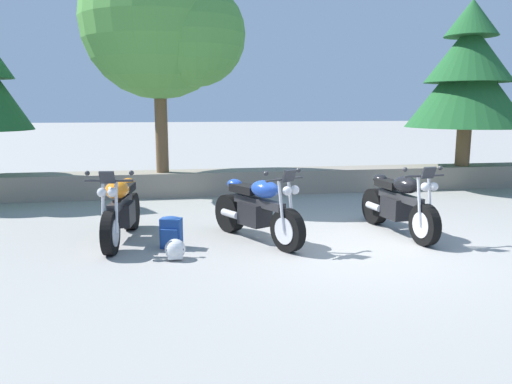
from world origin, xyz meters
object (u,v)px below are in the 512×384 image
rider_backpack (171,232)px  rider_helmet (175,250)px  motorcycle_black_far_right (399,204)px  motorcycle_orange_near_left (121,210)px  leafy_tree_mid_left (166,24)px  motorcycle_blue_centre (258,210)px  pine_tree_mid_right (468,74)px

rider_backpack → rider_helmet: rider_backpack is taller
motorcycle_black_far_right → rider_helmet: bearing=-167.9°
motorcycle_orange_near_left → leafy_tree_mid_left: (0.74, 3.72, 3.30)m
motorcycle_blue_centre → leafy_tree_mid_left: 5.40m
motorcycle_black_far_right → rider_helmet: motorcycle_black_far_right is taller
motorcycle_black_far_right → rider_backpack: 3.63m
motorcycle_black_far_right → motorcycle_orange_near_left: bearing=176.1°
motorcycle_orange_near_left → motorcycle_black_far_right: bearing=-3.9°
pine_tree_mid_right → leafy_tree_mid_left: bearing=-179.4°
motorcycle_orange_near_left → leafy_tree_mid_left: 5.03m
rider_backpack → rider_helmet: (0.05, -0.57, -0.11)m
rider_helmet → leafy_tree_mid_left: bearing=90.7°
motorcycle_orange_near_left → rider_helmet: size_ratio=7.37×
rider_helmet → motorcycle_blue_centre: bearing=29.9°
motorcycle_blue_centre → motorcycle_black_far_right: bearing=1.2°
motorcycle_orange_near_left → leafy_tree_mid_left: leafy_tree_mid_left is taller
motorcycle_blue_centre → rider_helmet: (-1.25, -0.72, -0.35)m
rider_backpack → rider_helmet: bearing=-85.2°
motorcycle_orange_near_left → motorcycle_black_far_right: 4.37m
pine_tree_mid_right → motorcycle_blue_centre: bearing=-145.3°
motorcycle_blue_centre → leafy_tree_mid_left: leafy_tree_mid_left is taller
motorcycle_orange_near_left → rider_helmet: (0.80, -1.06, -0.35)m
motorcycle_blue_centre → rider_helmet: 1.49m
rider_helmet → rider_backpack: bearing=94.8°
motorcycle_orange_near_left → pine_tree_mid_right: size_ratio=0.51×
motorcycle_black_far_right → rider_backpack: bearing=-176.8°
motorcycle_orange_near_left → rider_backpack: motorcycle_orange_near_left is taller
rider_backpack → pine_tree_mid_right: size_ratio=0.12×
motorcycle_blue_centre → pine_tree_mid_right: (5.98, 4.14, 2.33)m
rider_backpack → pine_tree_mid_right: (7.28, 4.30, 2.57)m
rider_helmet → pine_tree_mid_right: size_ratio=0.07×
motorcycle_blue_centre → rider_helmet: bearing=-150.1°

